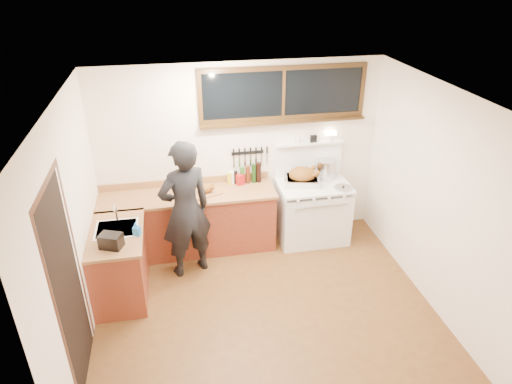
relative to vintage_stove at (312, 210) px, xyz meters
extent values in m
cube|color=#573417|center=(-1.00, -1.41, -0.48)|extent=(4.00, 3.50, 0.02)
cube|color=white|center=(-1.00, 0.36, 0.83)|extent=(4.00, 0.05, 2.60)
cube|color=white|center=(-1.00, -3.19, 0.83)|extent=(4.00, 0.05, 2.60)
cube|color=white|center=(-3.03, -1.41, 0.83)|extent=(0.05, 3.50, 2.60)
cube|color=white|center=(1.02, -1.41, 0.83)|extent=(0.05, 3.50, 2.60)
cube|color=white|center=(-1.00, -1.41, 2.16)|extent=(4.00, 3.50, 0.05)
cube|color=maroon|center=(-1.80, 0.04, -0.04)|extent=(2.40, 0.60, 0.86)
cube|color=#98673C|center=(-1.80, 0.03, 0.41)|extent=(2.44, 0.64, 0.04)
cube|color=#98673C|center=(-1.80, 0.32, 0.48)|extent=(2.40, 0.03, 0.10)
sphere|color=#B78C38|center=(-2.80, -0.24, 0.23)|extent=(0.03, 0.03, 0.03)
sphere|color=#B78C38|center=(-2.30, -0.24, 0.23)|extent=(0.03, 0.03, 0.03)
sphere|color=#B78C38|center=(-1.80, -0.24, 0.23)|extent=(0.03, 0.03, 0.03)
sphere|color=#B78C38|center=(-1.30, -0.24, 0.23)|extent=(0.03, 0.03, 0.03)
sphere|color=#B78C38|center=(-0.85, -0.24, 0.23)|extent=(0.03, 0.03, 0.03)
cube|color=maroon|center=(-2.70, -0.79, -0.04)|extent=(0.60, 1.05, 0.86)
cube|color=#98673C|center=(-2.69, -0.79, 0.41)|extent=(0.64, 1.09, 0.04)
cube|color=white|center=(-2.68, -0.71, 0.37)|extent=(0.45, 0.40, 0.14)
cube|color=white|center=(-2.68, -0.71, 0.44)|extent=(0.50, 0.45, 0.01)
cylinder|color=silver|center=(-2.68, -0.53, 0.55)|extent=(0.02, 0.02, 0.24)
cylinder|color=silver|center=(-2.68, -0.61, 0.66)|extent=(0.02, 0.18, 0.02)
cube|color=white|center=(0.00, -0.01, -0.06)|extent=(1.00, 0.70, 0.82)
cube|color=white|center=(0.00, -0.01, 0.42)|extent=(1.02, 0.72, 0.03)
cube|color=white|center=(0.00, -0.35, 0.05)|extent=(0.88, 0.02, 0.46)
cylinder|color=silver|center=(0.00, -0.38, 0.27)|extent=(0.75, 0.02, 0.02)
cylinder|color=white|center=(-0.33, -0.37, 0.38)|extent=(0.04, 0.03, 0.04)
cylinder|color=white|center=(-0.11, -0.37, 0.38)|extent=(0.04, 0.03, 0.04)
cylinder|color=white|center=(0.11, -0.37, 0.38)|extent=(0.04, 0.03, 0.04)
cylinder|color=white|center=(0.33, -0.37, 0.38)|extent=(0.04, 0.03, 0.04)
cube|color=white|center=(0.00, 0.31, 0.68)|extent=(1.00, 0.05, 0.50)
cube|color=white|center=(0.00, 0.28, 0.95)|extent=(1.00, 0.12, 0.03)
cylinder|color=white|center=(0.30, 0.28, 1.01)|extent=(0.09, 0.09, 0.09)
cube|color=#FFE5B2|center=(0.30, 0.28, 1.08)|extent=(0.16, 0.08, 0.05)
cube|color=black|center=(0.05, 0.28, 1.01)|extent=(0.09, 0.05, 0.10)
cylinder|color=white|center=(-0.18, 0.28, 1.01)|extent=(0.04, 0.04, 0.09)
cylinder|color=white|center=(-0.24, 0.28, 1.01)|extent=(0.04, 0.04, 0.09)
cube|color=black|center=(-0.40, 0.32, 1.68)|extent=(2.20, 0.01, 0.62)
cube|color=black|center=(-0.40, 0.32, 2.02)|extent=(2.32, 0.04, 0.06)
cube|color=black|center=(-0.40, 0.32, 1.34)|extent=(2.32, 0.04, 0.06)
cube|color=black|center=(-1.53, 0.32, 1.68)|extent=(0.06, 0.04, 0.62)
cube|color=black|center=(0.73, 0.32, 1.68)|extent=(0.06, 0.04, 0.62)
cube|color=black|center=(-0.40, 0.32, 1.68)|extent=(0.04, 0.04, 0.62)
cube|color=black|center=(-0.40, 0.27, 1.30)|extent=(2.32, 0.13, 0.03)
cube|color=black|center=(-2.99, -1.96, 0.58)|extent=(0.01, 0.86, 2.10)
cube|color=black|center=(-2.99, -2.45, 0.58)|extent=(0.01, 0.07, 2.10)
cube|color=black|center=(-2.99, -1.48, 0.58)|extent=(0.01, 0.07, 2.10)
cube|color=black|center=(-2.99, -1.96, 1.67)|extent=(0.01, 1.04, 0.07)
cube|color=black|center=(-0.90, 0.33, 0.85)|extent=(0.46, 0.02, 0.04)
cube|color=silver|center=(-1.10, 0.31, 0.74)|extent=(0.02, 0.00, 0.18)
cube|color=black|center=(-1.10, 0.31, 0.88)|extent=(0.02, 0.02, 0.10)
cube|color=silver|center=(-1.02, 0.31, 0.74)|extent=(0.02, 0.00, 0.18)
cube|color=black|center=(-1.02, 0.31, 0.88)|extent=(0.02, 0.02, 0.10)
cube|color=silver|center=(-0.94, 0.31, 0.74)|extent=(0.02, 0.00, 0.18)
cube|color=black|center=(-0.94, 0.31, 0.88)|extent=(0.02, 0.02, 0.10)
cube|color=silver|center=(-0.86, 0.31, 0.74)|extent=(0.03, 0.00, 0.18)
cube|color=black|center=(-0.86, 0.31, 0.88)|extent=(0.02, 0.02, 0.10)
cube|color=silver|center=(-0.78, 0.31, 0.74)|extent=(0.03, 0.00, 0.18)
cube|color=black|center=(-0.78, 0.31, 0.88)|extent=(0.02, 0.02, 0.10)
cube|color=silver|center=(-0.70, 0.31, 0.74)|extent=(0.03, 0.00, 0.18)
cube|color=black|center=(-0.70, 0.31, 0.88)|extent=(0.02, 0.02, 0.10)
cube|color=silver|center=(-0.62, 0.31, 0.74)|extent=(0.03, 0.00, 0.18)
cube|color=black|center=(-0.62, 0.31, 0.88)|extent=(0.02, 0.02, 0.10)
imported|color=black|center=(-1.85, -0.48, 0.47)|extent=(0.80, 0.66, 1.87)
imported|color=blue|center=(-2.43, -0.90, 0.52)|extent=(0.10, 0.10, 0.17)
cube|color=black|center=(-2.70, -1.10, 0.52)|extent=(0.28, 0.24, 0.17)
cube|color=#98673C|center=(-1.54, 0.00, 0.44)|extent=(0.45, 0.40, 0.02)
ellipsoid|color=brown|center=(-1.54, 0.00, 0.51)|extent=(0.25, 0.21, 0.12)
sphere|color=brown|center=(-1.45, 0.05, 0.53)|extent=(0.05, 0.05, 0.05)
sphere|color=brown|center=(-1.45, -0.05, 0.53)|extent=(0.05, 0.05, 0.05)
cube|color=silver|center=(-0.17, 0.04, 0.48)|extent=(0.54, 0.45, 0.10)
cube|color=#3F3F42|center=(-0.17, 0.04, 0.52)|extent=(0.48, 0.39, 0.03)
torus|color=silver|center=(-0.42, 0.04, 0.53)|extent=(0.04, 0.10, 0.10)
torus|color=silver|center=(0.08, 0.04, 0.53)|extent=(0.04, 0.10, 0.10)
ellipsoid|color=brown|center=(-0.17, 0.04, 0.57)|extent=(0.42, 0.36, 0.24)
cylinder|color=brown|center=(-0.04, -0.05, 0.59)|extent=(0.14, 0.09, 0.10)
sphere|color=brown|center=(0.03, -0.05, 0.63)|extent=(0.07, 0.07, 0.07)
cylinder|color=brown|center=(-0.04, 0.13, 0.59)|extent=(0.14, 0.09, 0.10)
sphere|color=brown|center=(0.03, 0.13, 0.63)|extent=(0.07, 0.07, 0.07)
cylinder|color=silver|center=(0.22, 0.18, 0.57)|extent=(0.32, 0.32, 0.28)
cylinder|color=silver|center=(0.17, 0.17, 0.49)|extent=(0.17, 0.17, 0.12)
cylinder|color=black|center=(0.16, 0.29, 0.54)|extent=(0.03, 0.16, 0.02)
cylinder|color=silver|center=(0.36, -0.22, 0.45)|extent=(0.31, 0.31, 0.02)
sphere|color=black|center=(0.36, -0.22, 0.46)|extent=(0.03, 0.03, 0.03)
cube|color=#A01114|center=(-1.03, 0.18, 0.51)|extent=(0.13, 0.12, 0.15)
cylinder|color=white|center=(-1.14, 0.26, 0.52)|extent=(0.12, 0.12, 0.17)
cylinder|color=black|center=(-1.18, 0.22, 0.52)|extent=(0.06, 0.06, 0.18)
cylinder|color=black|center=(-1.09, 0.22, 0.53)|extent=(0.05, 0.05, 0.20)
cylinder|color=black|center=(-1.00, 0.22, 0.56)|extent=(0.06, 0.06, 0.25)
cylinder|color=black|center=(-0.92, 0.22, 0.56)|extent=(0.07, 0.07, 0.26)
cylinder|color=black|center=(-0.83, 0.22, 0.57)|extent=(0.06, 0.06, 0.28)
cylinder|color=black|center=(-0.76, 0.22, 0.58)|extent=(0.07, 0.07, 0.30)
camera|label=1|loc=(-1.93, -5.57, 3.34)|focal=32.00mm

